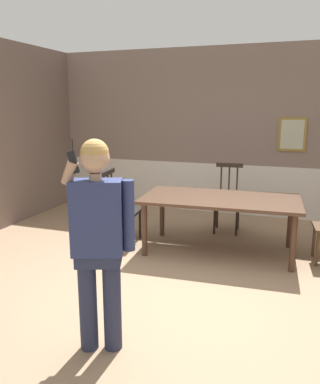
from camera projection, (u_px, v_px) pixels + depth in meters
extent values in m
plane|color=#9E7F60|center=(179.00, 291.00, 3.99)|extent=(7.18, 7.18, 0.00)
cube|color=gray|center=(234.00, 106.00, 6.55)|extent=(6.53, 0.12, 1.99)
cube|color=silver|center=(231.00, 188.00, 6.87)|extent=(6.53, 0.14, 0.88)
cube|color=silver|center=(231.00, 164.00, 6.75)|extent=(6.53, 0.05, 0.06)
cube|color=olive|center=(292.00, 134.00, 6.27)|extent=(0.44, 0.03, 0.55)
cube|color=beige|center=(292.00, 134.00, 6.25)|extent=(0.36, 0.01, 0.47)
cube|color=#4C3323|center=(220.00, 199.00, 4.94)|extent=(2.04, 1.13, 0.04)
cylinder|color=#4C3323|center=(145.00, 230.00, 4.87)|extent=(0.07, 0.07, 0.69)
cylinder|color=#4C3323|center=(293.00, 243.00, 4.39)|extent=(0.07, 0.07, 0.69)
cylinder|color=#4C3323|center=(162.00, 213.00, 5.64)|extent=(0.07, 0.07, 0.69)
cylinder|color=#4C3323|center=(290.00, 223.00, 5.16)|extent=(0.07, 0.07, 0.69)
cylinder|color=#513823|center=(317.00, 249.00, 4.57)|extent=(0.04, 0.04, 0.43)
cylinder|color=#513823|center=(314.00, 240.00, 4.87)|extent=(0.04, 0.04, 0.43)
cube|color=black|center=(123.00, 211.00, 5.35)|extent=(0.51, 0.51, 0.03)
cube|color=black|center=(108.00, 173.00, 5.29)|extent=(0.09, 0.47, 0.06)
cylinder|color=black|center=(112.00, 188.00, 5.47)|extent=(0.02, 0.02, 0.55)
cylinder|color=black|center=(108.00, 190.00, 5.34)|extent=(0.02, 0.02, 0.55)
cylinder|color=black|center=(104.00, 192.00, 5.21)|extent=(0.02, 0.02, 0.55)
cylinder|color=black|center=(140.00, 224.00, 5.54)|extent=(0.04, 0.04, 0.44)
cylinder|color=black|center=(132.00, 232.00, 5.18)|extent=(0.04, 0.04, 0.44)
cylinder|color=black|center=(115.00, 222.00, 5.62)|extent=(0.04, 0.04, 0.44)
cylinder|color=black|center=(106.00, 230.00, 5.27)|extent=(0.04, 0.04, 0.44)
cube|color=#2D2319|center=(227.00, 204.00, 5.80)|extent=(0.43, 0.43, 0.03)
cube|color=#2D2319|center=(230.00, 165.00, 5.85)|extent=(0.41, 0.07, 0.06)
cylinder|color=#2D2319|center=(237.00, 182.00, 5.88)|extent=(0.02, 0.02, 0.58)
cylinder|color=#2D2319|center=(229.00, 182.00, 5.91)|extent=(0.02, 0.02, 0.58)
cylinder|color=#2D2319|center=(221.00, 181.00, 5.94)|extent=(0.02, 0.02, 0.58)
cylinder|color=#2D2319|center=(237.00, 222.00, 5.66)|extent=(0.04, 0.04, 0.42)
cylinder|color=#2D2319|center=(215.00, 220.00, 5.74)|extent=(0.04, 0.04, 0.42)
cylinder|color=#2D2319|center=(238.00, 216.00, 5.96)|extent=(0.04, 0.04, 0.42)
cylinder|color=#2D2319|center=(217.00, 215.00, 6.04)|extent=(0.04, 0.04, 0.42)
cylinder|color=#282E49|center=(112.00, 302.00, 2.97)|extent=(0.14, 0.14, 0.79)
cylinder|color=#282E49|center=(88.00, 302.00, 2.97)|extent=(0.14, 0.14, 0.79)
cube|color=#282E49|center=(98.00, 257.00, 2.89)|extent=(0.38, 0.29, 0.12)
cube|color=navy|center=(97.00, 218.00, 2.82)|extent=(0.42, 0.32, 0.56)
cylinder|color=navy|center=(129.00, 216.00, 2.82)|extent=(0.09, 0.09, 0.53)
cylinder|color=tan|center=(70.00, 173.00, 2.73)|extent=(0.15, 0.09, 0.19)
cylinder|color=tan|center=(95.00, 177.00, 2.76)|extent=(0.09, 0.09, 0.05)
sphere|color=tan|center=(95.00, 158.00, 2.73)|extent=(0.21, 0.21, 0.21)
sphere|color=tan|center=(95.00, 153.00, 2.72)|extent=(0.20, 0.20, 0.20)
cube|color=black|center=(73.00, 162.00, 2.70)|extent=(0.09, 0.06, 0.17)
cylinder|color=black|center=(72.00, 145.00, 2.68)|extent=(0.01, 0.01, 0.08)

